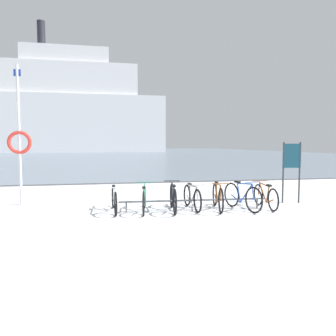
% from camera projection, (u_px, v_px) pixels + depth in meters
% --- Properties ---
extents(ground, '(80.00, 132.00, 0.08)m').
position_uv_depth(ground, '(115.00, 154.00, 58.48)').
color(ground, white).
extents(bike_rack, '(4.14, 0.24, 0.31)m').
position_uv_depth(bike_rack, '(194.00, 201.00, 9.11)').
color(bike_rack, '#4C5156').
rests_on(bike_rack, ground).
extents(bicycle_0, '(0.46, 1.73, 0.74)m').
position_uv_depth(bicycle_0, '(114.00, 200.00, 8.87)').
color(bicycle_0, black).
rests_on(bicycle_0, ground).
extents(bicycle_1, '(0.46, 1.68, 0.77)m').
position_uv_depth(bicycle_1, '(144.00, 199.00, 8.88)').
color(bicycle_1, black).
rests_on(bicycle_1, ground).
extents(bicycle_2, '(0.46, 1.70, 0.80)m').
position_uv_depth(bicycle_2, '(173.00, 198.00, 8.97)').
color(bicycle_2, black).
rests_on(bicycle_2, ground).
extents(bicycle_3, '(0.46, 1.64, 0.75)m').
position_uv_depth(bicycle_3, '(192.00, 197.00, 9.23)').
color(bicycle_3, black).
rests_on(bicycle_3, ground).
extents(bicycle_4, '(0.50, 1.76, 0.81)m').
position_uv_depth(bicycle_4, '(218.00, 197.00, 9.18)').
color(bicycle_4, black).
rests_on(bicycle_4, ground).
extents(bicycle_5, '(0.55, 1.67, 0.83)m').
position_uv_depth(bicycle_5, '(242.00, 197.00, 9.15)').
color(bicycle_5, black).
rests_on(bicycle_5, ground).
extents(bicycle_6, '(0.46, 1.59, 0.75)m').
position_uv_depth(bicycle_6, '(265.00, 196.00, 9.40)').
color(bicycle_6, black).
rests_on(bicycle_6, ground).
extents(info_sign, '(0.54, 0.18, 1.90)m').
position_uv_depth(info_sign, '(292.00, 162.00, 10.17)').
color(info_sign, '#33383D').
rests_on(info_sign, ground).
extents(rescue_post, '(0.70, 0.11, 4.19)m').
position_uv_depth(rescue_post, '(19.00, 138.00, 9.82)').
color(rescue_post, silver).
rests_on(rescue_post, ground).
extents(ferry_ship, '(39.98, 9.32, 27.69)m').
position_uv_depth(ferry_ship, '(71.00, 109.00, 71.60)').
color(ferry_ship, white).
rests_on(ferry_ship, ground).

